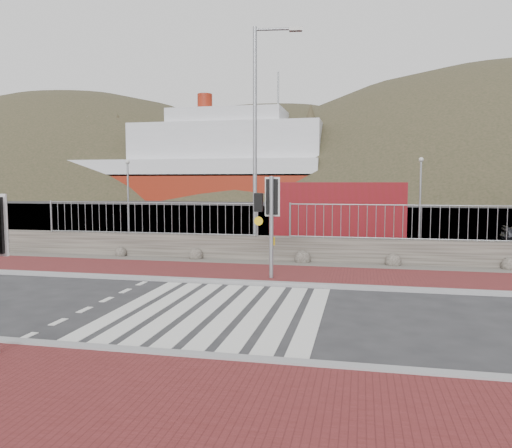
% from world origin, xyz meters
% --- Properties ---
extents(ground, '(220.00, 220.00, 0.00)m').
position_xyz_m(ground, '(0.00, 0.00, 0.00)').
color(ground, '#28282B').
rests_on(ground, ground).
extents(sidewalk_near, '(40.00, 4.00, 0.08)m').
position_xyz_m(sidewalk_near, '(0.00, -5.00, 0.04)').
color(sidewalk_near, maroon).
rests_on(sidewalk_near, ground).
extents(sidewalk_far, '(40.00, 3.00, 0.08)m').
position_xyz_m(sidewalk_far, '(0.00, 4.50, 0.04)').
color(sidewalk_far, maroon).
rests_on(sidewalk_far, ground).
extents(kerb_near, '(40.00, 0.25, 0.12)m').
position_xyz_m(kerb_near, '(0.00, -3.00, 0.05)').
color(kerb_near, gray).
rests_on(kerb_near, ground).
extents(kerb_far, '(40.00, 0.25, 0.12)m').
position_xyz_m(kerb_far, '(0.00, 3.00, 0.05)').
color(kerb_far, gray).
rests_on(kerb_far, ground).
extents(zebra_crossing, '(4.62, 5.60, 0.01)m').
position_xyz_m(zebra_crossing, '(-0.00, 0.00, 0.01)').
color(zebra_crossing, silver).
rests_on(zebra_crossing, ground).
extents(gravel_strip, '(40.00, 1.50, 0.06)m').
position_xyz_m(gravel_strip, '(0.00, 6.50, 0.03)').
color(gravel_strip, '#59544C').
rests_on(gravel_strip, ground).
extents(stone_wall, '(40.00, 0.60, 0.90)m').
position_xyz_m(stone_wall, '(0.00, 7.30, 0.45)').
color(stone_wall, '#444038').
rests_on(stone_wall, ground).
extents(railing, '(18.07, 0.07, 1.22)m').
position_xyz_m(railing, '(0.00, 7.15, 1.82)').
color(railing, gray).
rests_on(railing, stone_wall).
extents(quay, '(120.00, 40.00, 0.50)m').
position_xyz_m(quay, '(0.00, 27.90, 0.00)').
color(quay, '#4C4C4F').
rests_on(quay, ground).
extents(water, '(220.00, 50.00, 0.05)m').
position_xyz_m(water, '(0.00, 62.90, 0.00)').
color(water, '#3F4C54').
rests_on(water, ground).
extents(ferry, '(50.00, 16.00, 20.00)m').
position_xyz_m(ferry, '(-24.65, 67.90, 5.36)').
color(ferry, maroon).
rests_on(ferry, ground).
extents(hills_backdrop, '(254.00, 90.00, 100.00)m').
position_xyz_m(hills_backdrop, '(6.74, 87.90, -23.05)').
color(hills_backdrop, '#2C2E1B').
rests_on(hills_backdrop, ground).
extents(traffic_signal_far, '(0.72, 0.27, 3.06)m').
position_xyz_m(traffic_signal_far, '(0.49, 3.73, 2.21)').
color(traffic_signal_far, gray).
rests_on(traffic_signal_far, ground).
extents(streetlight, '(1.83, 0.42, 8.64)m').
position_xyz_m(streetlight, '(-0.75, 8.12, 4.86)').
color(streetlight, gray).
rests_on(streetlight, ground).
extents(shipping_container, '(7.37, 4.49, 2.86)m').
position_xyz_m(shipping_container, '(1.71, 16.36, 1.43)').
color(shipping_container, maroon).
rests_on(shipping_container, ground).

